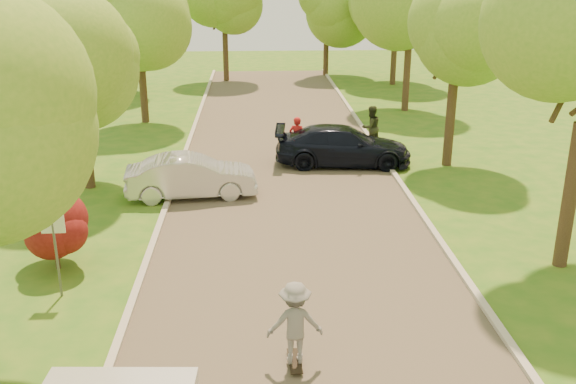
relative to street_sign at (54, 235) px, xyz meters
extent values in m
cube|color=#4C4438|center=(5.80, 4.00, -1.56)|extent=(8.00, 60.00, 0.01)
cube|color=#B2AD9E|center=(1.75, 4.00, -1.50)|extent=(0.18, 60.00, 0.12)
cube|color=#B2AD9E|center=(9.85, 4.00, -1.50)|extent=(0.18, 60.00, 0.12)
cylinder|color=#59595E|center=(0.00, 0.00, -0.56)|extent=(0.06, 0.06, 2.00)
cube|color=white|center=(0.00, 0.00, 0.34)|extent=(0.55, 0.04, 0.55)
cylinder|color=#382619|center=(-0.50, 1.50, -1.21)|extent=(0.12, 0.12, 0.70)
sphere|color=#590F0F|center=(-0.50, 1.50, -0.46)|extent=(1.70, 1.70, 1.70)
cylinder|color=#382619|center=(-1.20, 8.00, 0.01)|extent=(0.36, 0.36, 3.15)
sphere|color=#619829|center=(-1.20, 8.00, 2.85)|extent=(4.20, 4.20, 4.20)
sphere|color=#619829|center=(-0.57, 8.00, 3.48)|extent=(3.15, 3.15, 3.15)
cylinder|color=#382619|center=(-0.80, 18.00, 0.35)|extent=(0.36, 0.36, 3.83)
sphere|color=#619829|center=(-0.80, 18.00, 3.70)|extent=(4.80, 4.80, 4.80)
cylinder|color=#382619|center=(12.60, 1.00, 0.35)|extent=(0.36, 0.36, 3.83)
cylinder|color=#382619|center=(12.20, 10.00, 0.12)|extent=(0.36, 0.36, 3.38)
sphere|color=#619829|center=(12.20, 10.00, 3.13)|extent=(4.40, 4.40, 4.40)
sphere|color=#619829|center=(12.86, 10.00, 3.79)|extent=(3.30, 3.30, 3.30)
cylinder|color=#382619|center=(12.80, 20.00, 0.46)|extent=(0.36, 0.36, 4.05)
sphere|color=#619829|center=(12.80, 20.00, 4.05)|extent=(5.20, 5.20, 5.20)
cylinder|color=#382619|center=(-3.20, 26.00, 0.24)|extent=(0.36, 0.36, 3.60)
sphere|color=#619829|center=(-3.20, 26.00, 3.54)|extent=(5.00, 5.00, 5.00)
cylinder|color=#382619|center=(13.80, 28.00, 0.35)|extent=(0.36, 0.36, 3.83)
sphere|color=#619829|center=(13.80, 28.00, 3.76)|extent=(5.00, 5.00, 5.00)
cylinder|color=#382619|center=(2.80, 30.00, 0.12)|extent=(0.36, 0.36, 3.38)
sphere|color=#619829|center=(2.80, 30.00, 3.25)|extent=(4.80, 4.80, 4.80)
cylinder|color=#382619|center=(9.80, 32.00, 0.24)|extent=(0.36, 0.36, 3.60)
sphere|color=#619829|center=(9.80, 32.00, 3.54)|extent=(5.00, 5.00, 5.00)
imported|color=#BBBBC0|center=(2.50, 6.82, -0.85)|extent=(4.49, 1.96, 1.44)
imported|color=black|center=(8.10, 10.24, -0.80)|extent=(5.44, 2.56, 1.53)
cube|color=black|center=(5.37, -3.11, -1.46)|extent=(0.27, 0.87, 0.02)
cylinder|color=#BFCC4C|center=(5.43, -2.80, -1.52)|extent=(0.03, 0.07, 0.07)
cylinder|color=#BFCC4C|center=(5.28, -2.80, -1.52)|extent=(0.03, 0.07, 0.07)
cylinder|color=#BFCC4C|center=(5.46, -3.41, -1.52)|extent=(0.03, 0.07, 0.07)
cylinder|color=#BFCC4C|center=(5.30, -3.42, -1.52)|extent=(0.03, 0.07, 0.07)
imported|color=slate|center=(5.37, -3.11, -0.61)|extent=(1.11, 0.67, 1.69)
imported|color=red|center=(6.35, 11.06, -0.69)|extent=(0.73, 0.57, 1.75)
imported|color=#2B311D|center=(9.60, 12.54, -0.64)|extent=(1.11, 1.02, 1.84)
camera|label=1|loc=(4.66, -13.83, 5.87)|focal=40.00mm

